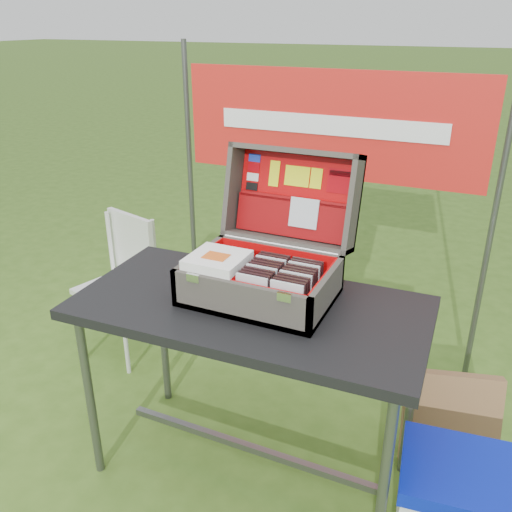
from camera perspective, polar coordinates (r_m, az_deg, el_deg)
The scene contains 85 objects.
ground at distance 2.56m, azimuth -1.83°, elevation -20.93°, with size 80.00×80.00×0.00m, color #3D5F1C.
table at distance 2.26m, azimuth -0.59°, elevation -14.16°, with size 1.32×0.66×0.82m, color black, non-canonical shape.
table_top at distance 2.05m, azimuth -0.63°, elevation -5.48°, with size 1.32×0.66×0.04m, color black.
table_leg_fl at distance 2.38m, azimuth -17.10°, elevation -13.90°, with size 0.04×0.04×0.78m, color #59595B.
table_leg_fr at distance 1.96m, azimuth 13.20°, elevation -23.18°, with size 0.04×0.04×0.78m, color #59595B.
table_leg_bl at distance 2.72m, azimuth -9.75°, elevation -7.90°, with size 0.04×0.04×0.78m, color #59595B.
table_leg_br at distance 2.36m, azimuth 16.06°, elevation -14.05°, with size 0.04×0.04×0.78m, color #59595B.
table_brace at distance 2.45m, azimuth -0.56°, elevation -19.54°, with size 1.17×0.03×0.03m, color #59595B.
suitcase at distance 2.02m, azimuth 1.14°, elevation 2.61°, with size 0.54×0.55×0.50m, color #5C564B, non-canonical shape.
suitcase_base_bottom at distance 2.07m, azimuth 0.43°, elevation -4.16°, with size 0.54×0.39×0.02m, color #5C564B.
suitcase_base_wall_front at distance 1.89m, azimuth -1.83°, elevation -4.86°, with size 0.54×0.02×0.15m, color #5C564B.
suitcase_base_wall_back at distance 2.19m, azimuth 2.38°, elevation -0.69°, with size 0.54×0.02×0.15m, color #5C564B.
suitcase_base_wall_left at distance 2.15m, azimuth -5.92°, elevation -1.33°, with size 0.02×0.39×0.15m, color #5C564B.
suitcase_base_wall_right at distance 1.96m, azimuth 7.40°, elevation -4.00°, with size 0.02×0.39×0.15m, color #5C564B.
suitcase_liner_floor at distance 2.06m, azimuth 0.43°, elevation -3.82°, with size 0.50×0.34×0.01m, color red.
suitcase_latch_left at distance 1.93m, azimuth -6.63°, elevation -2.32°, with size 0.05×0.01×0.03m, color silver.
suitcase_latch_right at distance 1.79m, azimuth 3.01°, elevation -4.35°, with size 0.05×0.01×0.03m, color silver.
suitcase_hinge at distance 2.17m, azimuth 2.51°, elevation 1.16°, with size 0.02×0.02×0.49m, color silver.
suitcase_lid_back at distance 2.28m, azimuth 4.28°, elevation 6.32°, with size 0.54×0.39×0.02m, color #5C564B.
suitcase_lid_rim_far at distance 2.21m, azimuth 4.29°, elevation 10.97°, with size 0.54×0.02×0.15m, color #5C564B.
suitcase_lid_rim_near at distance 2.24m, azimuth 3.21°, elevation 1.63°, with size 0.54×0.02×0.15m, color #5C564B.
suitcase_lid_rim_left at distance 2.32m, azimuth -2.31°, elevation 7.08°, with size 0.02×0.39×0.15m, color #5C564B.
suitcase_lid_rim_right at distance 2.15m, azimuth 10.27°, elevation 5.32°, with size 0.02×0.39×0.15m, color #5C564B.
suitcase_lid_liner at distance 2.26m, azimuth 4.16°, elevation 6.31°, with size 0.49×0.34×0.01m, color red.
suitcase_liner_wall_front at distance 1.90m, azimuth -1.65°, elevation -4.40°, with size 0.50×0.01×0.12m, color red.
suitcase_liner_wall_back at distance 2.18m, azimuth 2.24°, elevation -0.57°, with size 0.50×0.01×0.12m, color red.
suitcase_liner_wall_left at distance 2.14m, azimuth -5.61°, elevation -1.14°, with size 0.01×0.34×0.12m, color red.
suitcase_liner_wall_right at distance 1.96m, azimuth 7.04°, elevation -3.65°, with size 0.01×0.34×0.12m, color red.
suitcase_lid_pocket at distance 2.25m, azimuth 3.74°, elevation 4.03°, with size 0.48×0.15×0.03m, color maroon.
suitcase_pocket_edge at distance 2.24m, azimuth 3.91°, elevation 5.98°, with size 0.47×0.02×0.02m, color maroon.
suitcase_pocket_cd at distance 2.22m, azimuth 5.07°, elevation 4.53°, with size 0.12×0.12×0.01m, color silver.
lid_sticker_cc_a at distance 2.33m, azimuth -0.14°, elevation 10.28°, with size 0.05×0.03×0.00m, color #1933B2.
lid_sticker_cc_b at distance 2.33m, azimuth -0.24°, elevation 9.30°, with size 0.05×0.03×0.00m, color #A20008.
lid_sticker_cc_c at distance 2.33m, azimuth -0.34°, elevation 8.32°, with size 0.05×0.03×0.00m, color white.
lid_sticker_cc_d at distance 2.33m, azimuth -0.44°, elevation 7.34°, with size 0.05×0.03×0.00m, color black.
lid_card_neon_tall at distance 2.29m, azimuth 1.94°, elevation 8.67°, with size 0.04×0.11×0.00m, color yellow.
lid_card_neon_main at distance 2.25m, azimuth 4.35°, elevation 8.37°, with size 0.11×0.08×0.00m, color yellow.
lid_card_neon_small at distance 2.23m, azimuth 6.35°, elevation 8.12°, with size 0.05×0.08×0.00m, color yellow.
lid_sticker_band at distance 2.20m, azimuth 8.76°, elevation 7.79°, with size 0.10×0.10×0.00m, color #A20008.
lid_sticker_band_bar at distance 2.20m, azimuth 8.86°, elevation 8.57°, with size 0.09×0.02×0.00m, color black.
cd_left_0 at distance 1.90m, azimuth -0.44°, elevation -3.97°, with size 0.12×0.01×0.14m, color silver.
cd_left_1 at distance 1.92m, azimuth -0.18°, elevation -3.70°, with size 0.12×0.01×0.14m, color black.
cd_left_2 at distance 1.93m, azimuth 0.09°, elevation -3.44°, with size 0.12×0.01×0.14m, color black.
cd_left_3 at distance 1.95m, azimuth 0.34°, elevation -3.18°, with size 0.12×0.01×0.14m, color black.
cd_left_4 at distance 1.97m, azimuth 0.60°, elevation -2.92°, with size 0.12×0.01×0.14m, color silver.
cd_left_5 at distance 1.99m, azimuth 0.85°, elevation -2.67°, with size 0.12×0.01×0.14m, color black.
cd_left_6 at distance 2.00m, azimuth 1.09°, elevation -2.43°, with size 0.12×0.01×0.14m, color black.
cd_left_7 at distance 2.02m, azimuth 1.33°, elevation -2.18°, with size 0.12×0.01×0.14m, color black.
cd_left_8 at distance 2.04m, azimuth 1.57°, elevation -1.95°, with size 0.12×0.01×0.14m, color silver.
cd_left_9 at distance 2.06m, azimuth 1.80°, elevation -1.71°, with size 0.12×0.01×0.14m, color black.
cd_left_10 at distance 2.07m, azimuth 2.03°, elevation -1.48°, with size 0.12×0.01×0.14m, color black.
cd_right_0 at distance 1.85m, azimuth 3.23°, elevation -4.74°, with size 0.12×0.01×0.14m, color silver.
cd_right_1 at distance 1.87m, azimuth 3.47°, elevation -4.46°, with size 0.12×0.01×0.14m, color black.
cd_right_2 at distance 1.89m, azimuth 3.71°, elevation -4.18°, with size 0.12×0.01×0.14m, color black.
cd_right_3 at distance 1.91m, azimuth 3.94°, elevation -3.91°, with size 0.12×0.01×0.14m, color black.
cd_right_4 at distance 1.92m, azimuth 4.16°, elevation -3.64°, with size 0.12×0.01×0.14m, color silver.
cd_right_5 at distance 1.94m, azimuth 4.38°, elevation -3.37°, with size 0.12×0.01×0.14m, color black.
cd_right_6 at distance 1.96m, azimuth 4.60°, elevation -3.12°, with size 0.12×0.01×0.14m, color black.
cd_right_7 at distance 1.98m, azimuth 4.81°, elevation -2.86°, with size 0.12×0.01×0.14m, color black.
cd_right_8 at distance 2.00m, azimuth 5.02°, elevation -2.61°, with size 0.12×0.01×0.14m, color silver.
cd_right_9 at distance 2.01m, azimuth 5.23°, elevation -2.36°, with size 0.12×0.01×0.14m, color black.
cd_right_10 at distance 2.03m, azimuth 5.43°, elevation -2.12°, with size 0.12×0.01×0.14m, color black.
songbook_0 at distance 2.01m, azimuth -4.07°, elevation -0.80°, with size 0.20×0.20×0.01m, color white.
songbook_1 at distance 2.00m, azimuth -4.07°, elevation -0.67°, with size 0.20×0.20×0.01m, color white.
songbook_2 at distance 2.00m, azimuth -4.07°, elevation -0.54°, with size 0.20×0.20×0.01m, color white.
songbook_3 at distance 2.00m, azimuth -4.08°, elevation -0.41°, with size 0.20×0.20×0.01m, color white.
songbook_4 at distance 2.00m, azimuth -4.08°, elevation -0.28°, with size 0.20×0.20×0.01m, color white.
songbook_5 at distance 2.00m, azimuth -4.09°, elevation -0.15°, with size 0.20×0.20×0.01m, color white.
songbook_6 at distance 1.99m, azimuth -4.09°, elevation -0.02°, with size 0.20×0.20×0.01m, color white.
songbook_graphic at distance 1.98m, azimuth -4.23°, elevation -0.02°, with size 0.09×0.07×0.00m, color #D85919.
cooler_lid at distance 2.10m, azimuth 21.86°, elevation -20.71°, with size 0.47×0.36×0.06m, color #0617A0.
chair at distance 3.14m, azimuth -14.46°, elevation -3.60°, with size 0.36×0.40×0.80m, color silver, non-canonical shape.
chair_seat at distance 3.13m, azimuth -14.48°, elevation -3.45°, with size 0.36×0.36×0.03m, color silver.
chair_backrest at distance 3.17m, azimuth -12.94°, elevation 1.05°, with size 0.36×0.03×0.38m, color silver.
chair_leg_fl at distance 3.22m, azimuth -17.98°, elevation -7.26°, with size 0.02×0.02×0.41m, color silver.
chair_leg_fr at distance 3.04m, azimuth -13.56°, elevation -8.67°, with size 0.02×0.02×0.41m, color silver.
chair_leg_bl at distance 3.42m, azimuth -14.60°, elevation -4.92°, with size 0.02×0.02×0.41m, color silver.
chair_leg_br at distance 3.25m, azimuth -10.28°, elevation -6.09°, with size 0.02×0.02×0.41m, color silver.
chair_upright_left at distance 3.27m, azimuth -15.11°, elevation 1.32°, with size 0.02×0.02×0.38m, color silver.
chair_upright_right at distance 3.09m, azimuth -10.62°, elevation 0.44°, with size 0.02×0.02×0.38m, color silver.
cardboard_box at distance 2.58m, azimuth 19.77°, elevation -16.01°, with size 0.40×0.06×0.42m, color #8D6341.
banner_post_left at distance 3.34m, azimuth -6.86°, elevation 7.01°, with size 0.03×0.03×1.70m, color #59595B.
banner_post_right at distance 2.89m, azimuth 23.54°, elevation 2.46°, with size 0.03×0.03×1.70m, color #59595B.
banner at distance 2.88m, azimuth 7.67°, elevation 13.52°, with size 1.60×0.01×0.55m, color red.
banner_text at distance 2.87m, azimuth 7.60°, elevation 13.49°, with size 1.20×0.00×0.10m, color white.
Camera 1 is at (0.82, -1.63, 1.80)m, focal length 38.00 mm.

